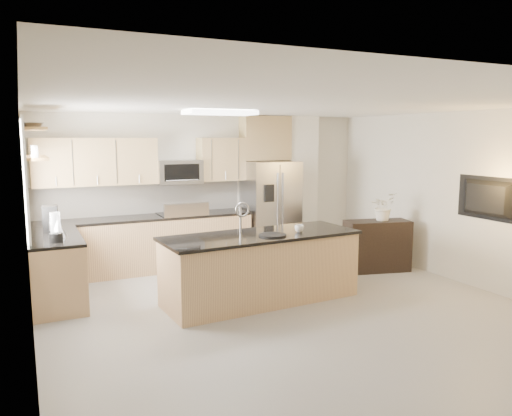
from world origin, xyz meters
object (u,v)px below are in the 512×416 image
blender (56,229)px  kettle (58,228)px  range (182,240)px  platter (272,235)px  credenza (377,246)px  television (485,199)px  coffee_maker (50,219)px  microwave (179,172)px  cup (299,228)px  island (261,267)px  bowl (32,124)px  flower_vase (383,200)px  refrigerator (270,210)px

blender → kettle: blender is taller
range → platter: 2.45m
credenza → television: bearing=-53.4°
coffee_maker → range: bearing=20.1°
kettle → credenza: bearing=-4.9°
microwave → kettle: bearing=-147.2°
cup → kettle: size_ratio=0.46×
coffee_maker → television: 6.09m
microwave → kettle: size_ratio=2.79×
television → kettle: bearing=70.7°
blender → coffee_maker: 0.75m
range → platter: (0.53, -2.35, 0.46)m
island → bowl: bearing=149.6°
microwave → television: size_ratio=0.71×
credenza → cup: size_ratio=8.52×
bowl → blender: bearing=-76.4°
credenza → blender: size_ratio=2.83×
credenza → television: (0.65, -1.52, 0.93)m
television → island: bearing=72.6°
platter → television: television is taller
microwave → platter: microwave is taller
blender → flower_vase: 5.03m
kettle → coffee_maker: (-0.07, 0.42, 0.05)m
island → platter: bearing=-70.0°
island → flower_vase: bearing=9.0°
cup → platter: bearing=-169.7°
island → cup: size_ratio=22.01×
coffee_maker → flower_vase: size_ratio=0.53×
platter → television: 3.11m
bowl → television: size_ratio=0.33×
platter → kettle: kettle is taller
cup → blender: size_ratio=0.33×
island → television: (3.06, -0.96, 0.88)m
blender → island: bearing=-14.3°
kettle → television: television is taller
island → cup: (0.53, -0.10, 0.51)m
range → blender: (-2.07, -1.52, 0.61)m
microwave → refrigerator: 1.82m
refrigerator → coffee_maker: 3.83m
island → blender: size_ratio=7.31×
refrigerator → blender: size_ratio=4.76×
cup → kettle: kettle is taller
microwave → refrigerator: bearing=-5.9°
kettle → flower_vase: 5.00m
platter → range: bearing=102.7°
blender → refrigerator: bearing=21.5°
range → kettle: (-2.02, -1.18, 0.57)m
cup → blender: blender is taller
cup → bowl: bowl is taller
microwave → kettle: (-2.02, -1.31, -0.59)m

